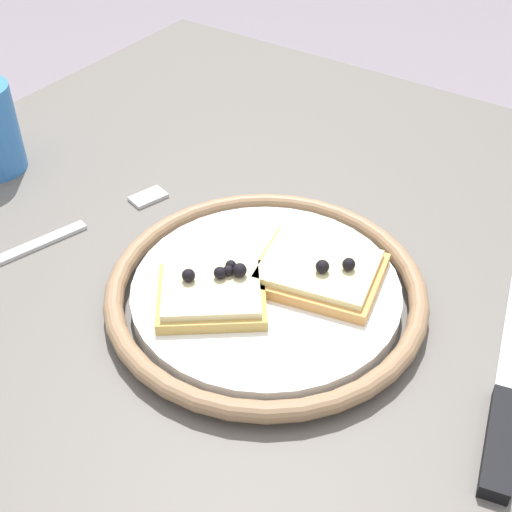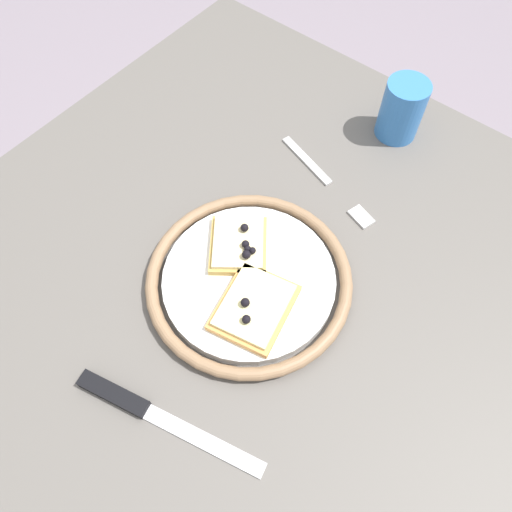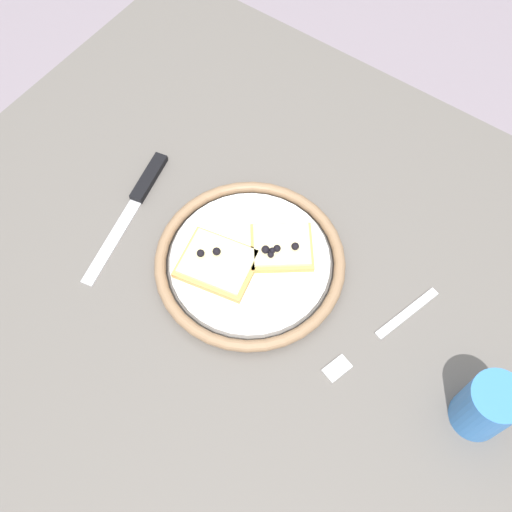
% 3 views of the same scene
% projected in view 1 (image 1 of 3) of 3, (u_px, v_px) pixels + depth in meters
% --- Properties ---
extents(dining_table, '(0.97, 0.90, 0.71)m').
position_uv_depth(dining_table, '(288.00, 380.00, 0.65)').
color(dining_table, '#5B5651').
rests_on(dining_table, ground_plane).
extents(plate, '(0.27, 0.27, 0.02)m').
position_uv_depth(plate, '(266.00, 291.00, 0.58)').
color(plate, white).
rests_on(plate, dining_table).
extents(pizza_slice_near, '(0.12, 0.11, 0.03)m').
position_uv_depth(pizza_slice_near, '(212.00, 293.00, 0.56)').
color(pizza_slice_near, tan).
rests_on(pizza_slice_near, plate).
extents(pizza_slice_far, '(0.12, 0.10, 0.03)m').
position_uv_depth(pizza_slice_far, '(319.00, 271.00, 0.58)').
color(pizza_slice_far, tan).
rests_on(pizza_slice_far, plate).
extents(knife, '(0.07, 0.24, 0.01)m').
position_uv_depth(knife, '(505.00, 407.00, 0.50)').
color(knife, silver).
rests_on(knife, dining_table).
extents(fork, '(0.07, 0.20, 0.00)m').
position_uv_depth(fork, '(78.00, 227.00, 0.67)').
color(fork, silver).
rests_on(fork, dining_table).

